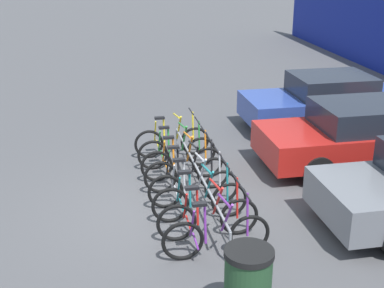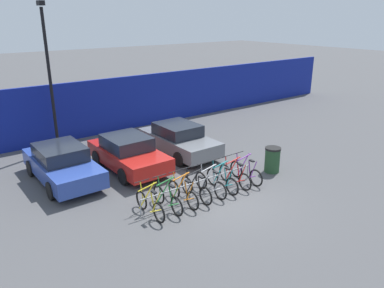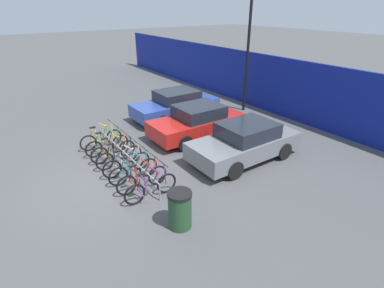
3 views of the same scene
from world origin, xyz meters
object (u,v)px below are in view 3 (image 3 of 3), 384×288
bicycle_black (119,156)px  bicycle_silver (127,164)px  bike_rack (126,155)px  bicycle_yellow (101,139)px  bicycle_orange (113,151)px  bicycle_purple (151,187)px  bicycle_green (107,145)px  car_red (197,122)px  bicycle_red (142,179)px  car_blue (176,105)px  car_grey (245,142)px  trash_bin (180,209)px  lamp_post (249,40)px  bicycle_teal (134,170)px

bicycle_black → bicycle_silver: same height
bike_rack → bicycle_yellow: size_ratio=2.79×
bicycle_orange → bicycle_silver: same height
bicycle_yellow → bicycle_purple: 4.23m
bicycle_green → bicycle_silver: bearing=-0.6°
car_red → bicycle_green: bearing=-99.3°
bike_rack → bicycle_silver: size_ratio=2.79×
bicycle_red → car_blue: car_blue is taller
bicycle_orange → bicycle_black: same height
bicycle_green → car_grey: car_grey is taller
bicycle_purple → trash_bin: size_ratio=1.66×
car_blue → lamp_post: lamp_post is taller
bicycle_orange → lamp_post: size_ratio=0.26×
bicycle_silver → bicycle_teal: 0.55m
bicycle_teal → car_blue: size_ratio=0.40×
car_grey → trash_bin: car_grey is taller
lamp_post → car_grey: bearing=-43.6°
bicycle_yellow → bicycle_purple: bearing=3.2°
bicycle_purple → trash_bin: 1.52m
bicycle_orange → lamp_post: 8.75m
bicycle_red → car_red: size_ratio=0.42×
trash_bin → car_red: bearing=139.9°
bicycle_yellow → bicycle_orange: same height
bike_rack → bicycle_red: bearing=-5.5°
car_red → trash_bin: size_ratio=3.97×
bicycle_yellow → car_blue: (-1.25, 4.28, 0.31)m
bicycle_teal → lamp_post: lamp_post is taller
bicycle_black → bicycle_purple: 2.40m
bicycle_yellow → car_blue: bearing=109.5°
bike_rack → car_blue: (-3.37, 4.13, 0.19)m
bicycle_red → lamp_post: (-3.87, 7.97, 3.27)m
bike_rack → bicycle_green: bearing=-174.1°
car_blue → bicycle_yellow: bearing=-73.7°
bike_rack → bicycle_orange: size_ratio=2.79×
bicycle_orange → car_red: 3.81m
bike_rack → bicycle_orange: (-0.83, -0.15, -0.12)m
car_red → lamp_post: 5.33m
bicycle_silver → trash_bin: bearing=-0.4°
bicycle_teal → car_blue: (-4.28, 4.28, 0.31)m
bicycle_red → car_red: (-2.37, 3.80, 0.31)m
bicycle_green → car_grey: 5.19m
bicycle_teal → car_red: bearing=111.1°
bicycle_black → trash_bin: size_ratio=1.66×
bike_rack → bicycle_green: 1.46m
trash_bin → bicycle_orange: bearing=-179.6°
bicycle_green → bicycle_silver: size_ratio=1.00×
car_blue → bicycle_red: bearing=-41.1°
bicycle_silver → car_grey: (1.48, 4.01, 0.31)m
bicycle_black → bicycle_teal: bearing=-0.7°
bicycle_silver → bicycle_orange: bearing=179.0°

